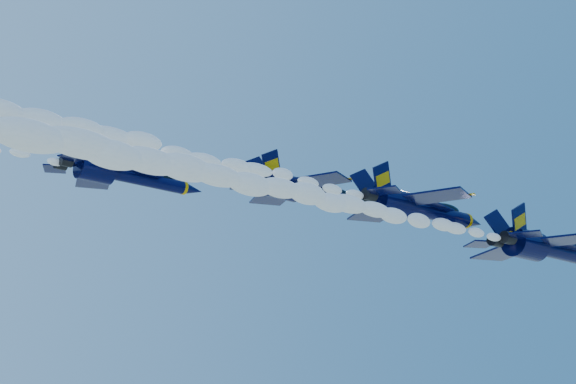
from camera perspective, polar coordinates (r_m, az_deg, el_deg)
jet_lead at (r=83.93m, az=17.95°, el=-3.84°), size 18.64×15.29×6.93m
smoke_trail_jet_lead at (r=60.49m, az=1.56°, el=-0.34°), size 46.67×2.23×2.00m
jet_second at (r=76.10m, az=9.12°, el=-1.11°), size 17.15×14.07×6.37m
smoke_trail_jet_second at (r=57.63m, az=-11.65°, el=3.66°), size 46.67×2.05×1.84m
jet_third at (r=78.50m, az=1.37°, el=0.04°), size 16.10×13.21×5.98m
smoke_trail_jet_third at (r=63.87m, az=-19.69°, el=4.61°), size 46.67×1.92×1.73m
jet_fourth at (r=80.05m, az=-11.53°, el=1.22°), size 15.94×13.07×5.92m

